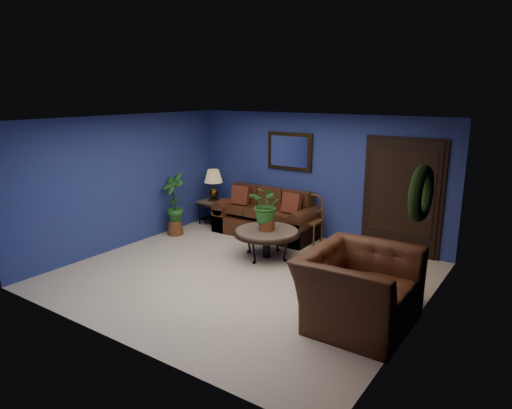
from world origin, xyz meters
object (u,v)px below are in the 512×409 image
Objects in this scene: armchair at (359,289)px; table_lamp at (213,181)px; sofa at (268,219)px; coffee_table at (267,233)px; end_table at (214,206)px; side_chair at (312,216)px.

table_lamp is at bearing 60.91° from armchair.
sofa reaches higher than armchair.
sofa is at bearing 1.25° from table_lamp.
coffee_table is 2.44m from end_table.
table_lamp is (-1.42, -0.03, 0.66)m from sofa.
coffee_table is (0.74, -1.16, 0.13)m from sofa.
sofa is 1.03m from side_chair.
table_lamp reaches higher than side_chair.
end_table is at bearing -178.75° from sofa.
sofa is at bearing 122.38° from coffee_table.
side_chair reaches higher than coffee_table.
side_chair is (2.43, 0.07, 0.13)m from end_table.
sofa reaches higher than end_table.
coffee_table is at bearing -57.62° from sofa.
table_lamp is at bearing 0.00° from end_table.
sofa is at bearing 1.25° from end_table.
coffee_table is 2.67m from armchair.
end_table is 0.56m from table_lamp.
sofa is 1.56m from table_lamp.
table_lamp is 5.13m from armchair.
end_table is 5.10m from armchair.
sofa is 1.82× the size of coffee_table.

